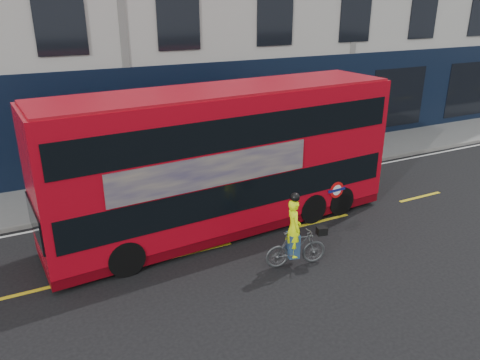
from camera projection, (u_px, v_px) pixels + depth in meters
ground at (224, 279)px, 11.14m from camera, size 120.00×120.00×0.00m
pavement at (146, 186)px, 16.53m from camera, size 60.00×3.00×0.12m
kerb at (159, 201)px, 15.28m from camera, size 60.00×0.12×0.13m
road_edge_line at (162, 206)px, 15.05m from camera, size 58.00×0.10×0.01m
lane_dashes at (200, 250)px, 12.39m from camera, size 58.00×0.12×0.01m
bus at (225, 159)px, 12.97m from camera, size 10.19×2.95×4.05m
cyclist at (295, 242)px, 11.48m from camera, size 1.63×0.76×1.97m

